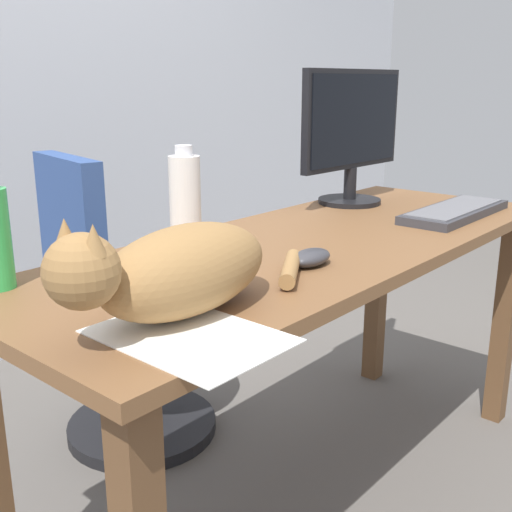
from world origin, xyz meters
The scene contains 9 objects.
ground_plane centered at (0.00, 0.00, 0.00)m, with size 8.00×8.00×0.00m, color #59544F.
desk centered at (0.00, 0.00, 0.63)m, with size 1.64×0.60×0.74m.
office_chair centered at (-0.14, 0.62, 0.40)m, with size 0.49×0.48×0.92m.
monitor centered at (0.46, 0.19, 0.97)m, with size 0.48×0.20×0.41m.
keyboard centered at (0.50, -0.15, 0.75)m, with size 0.44×0.15×0.03m.
cat centered at (-0.57, -0.13, 0.82)m, with size 0.61×0.21×0.20m.
computer_mouse centered at (-0.19, -0.13, 0.76)m, with size 0.11×0.06×0.04m, color #333338.
paper_sheet centered at (-0.62, -0.21, 0.74)m, with size 0.21×0.30×0.00m, color white.
spray_bottle centered at (-0.27, 0.17, 0.85)m, with size 0.07×0.07×0.24m.
Camera 1 is at (-1.23, -0.87, 1.12)m, focal length 43.56 mm.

